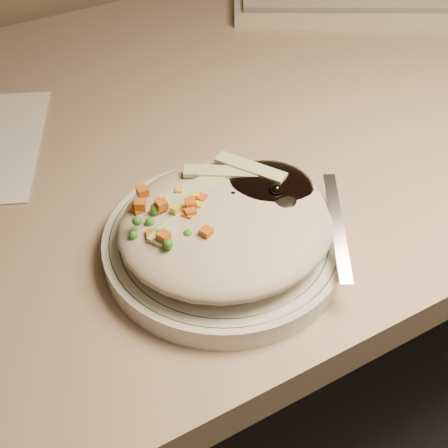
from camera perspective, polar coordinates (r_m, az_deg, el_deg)
desk at (r=0.88m, az=-1.41°, el=-1.07°), size 1.40×0.70×0.74m
plate at (r=0.57m, az=-0.00°, el=-1.92°), size 0.22×0.22×0.02m
plate_rim at (r=0.56m, az=0.00°, el=-1.20°), size 0.21×0.21×0.00m
meal at (r=0.54m, az=0.43°, el=0.54°), size 0.21×0.19×0.05m
keyboard at (r=1.03m, az=12.41°, el=19.33°), size 0.40×0.31×0.03m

